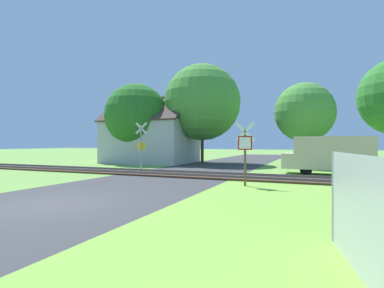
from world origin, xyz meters
TOP-DOWN VIEW (x-y plane):
  - ground_plane at (0.00, 0.00)m, footprint 160.00×160.00m
  - road_asphalt at (0.00, 2.00)m, footprint 6.79×80.00m
  - grass_verge at (6.40, -2.00)m, footprint 6.00×20.00m
  - rail_track at (0.00, 8.87)m, footprint 60.00×2.60m
  - stop_sign_near at (4.56, 6.08)m, footprint 0.87×0.19m
  - crossing_sign_far at (-4.32, 11.86)m, footprint 0.85×0.27m
  - house at (-7.24, 18.28)m, footprint 8.21×6.86m
  - tree_center at (-2.28, 18.97)m, footprint 6.97×6.97m
  - tree_left at (-7.84, 16.59)m, footprint 5.72×5.72m
  - tree_right at (6.54, 17.98)m, footprint 4.56×4.56m
  - mail_truck at (8.12, 12.51)m, footprint 4.95×2.02m
  - fence_panel at (8.01, -2.20)m, footprint 0.66×3.53m

SIDE VIEW (x-z plane):
  - ground_plane at x=0.00m, z-range 0.00..0.00m
  - road_asphalt at x=0.00m, z-range 0.00..0.01m
  - grass_verge at x=6.40m, z-range 0.00..0.01m
  - rail_track at x=0.00m, z-range -0.05..0.17m
  - fence_panel at x=8.01m, z-range 0.00..1.70m
  - mail_truck at x=8.12m, z-range 0.12..2.36m
  - stop_sign_near at x=4.56m, z-range 0.24..3.03m
  - crossing_sign_far at x=-4.32m, z-range 0.18..3.54m
  - house at x=-7.24m, z-range -1.00..5.26m
  - tree_right at x=6.54m, z-range 0.97..7.48m
  - tree_left at x=-7.84m, z-range 0.77..8.04m
  - tree_center at x=-2.28m, z-range 1.05..10.11m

